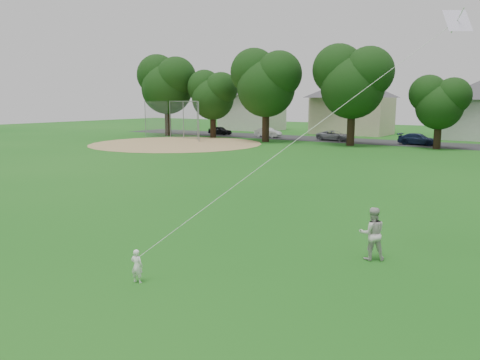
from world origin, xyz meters
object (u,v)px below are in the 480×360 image
Objects in this scene: older_boy at (372,234)px; toddler at (137,266)px; baseball_backstop at (180,120)px; kite at (302,136)px.

toddler is at bearing 17.81° from older_boy.
baseball_backstop reaches higher than toddler.
baseball_backstop is (-33.18, 29.27, 1.43)m from older_boy.
baseball_backstop reaches higher than older_boy.
toddler is 0.09× the size of baseball_backstop.
kite reaches higher than baseball_backstop.
older_boy is at bearing -145.90° from toddler.
kite is at bearing -149.35° from toddler.
baseball_backstop is (-31.86, 31.22, -1.43)m from kite.
kite is 44.63m from baseball_backstop.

